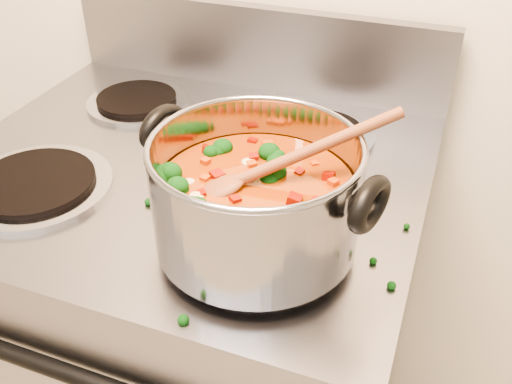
{
  "coord_description": "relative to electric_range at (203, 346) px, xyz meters",
  "views": [
    {
      "loc": [
        0.3,
        0.48,
        1.41
      ],
      "look_at": [
        0.11,
        1.0,
        1.01
      ],
      "focal_mm": 40.0,
      "sensor_mm": 36.0,
      "label": 1
    }
  ],
  "objects": [
    {
      "name": "wooden_spoon",
      "position": [
        0.19,
        -0.16,
        0.57
      ],
      "size": [
        0.23,
        0.16,
        0.1
      ],
      "rotation": [
        0.0,
        0.0,
        0.58
      ],
      "color": "brown",
      "rests_on": "stockpot"
    },
    {
      "name": "stockpot",
      "position": [
        0.18,
        -0.16,
        0.53
      ],
      "size": [
        0.32,
        0.26,
        0.15
      ],
      "rotation": [
        0.0,
        0.0,
        -0.24
      ],
      "color": "gray",
      "rests_on": "electric_range"
    },
    {
      "name": "electric_range",
      "position": [
        0.0,
        0.0,
        0.0
      ],
      "size": [
        0.75,
        0.68,
        1.08
      ],
      "color": "gray",
      "rests_on": "ground"
    },
    {
      "name": "cooktop_crumbs",
      "position": [
        0.16,
        -0.18,
        0.46
      ],
      "size": [
        0.37,
        0.22,
        0.01
      ],
      "color": "black",
      "rests_on": "electric_range"
    }
  ]
}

